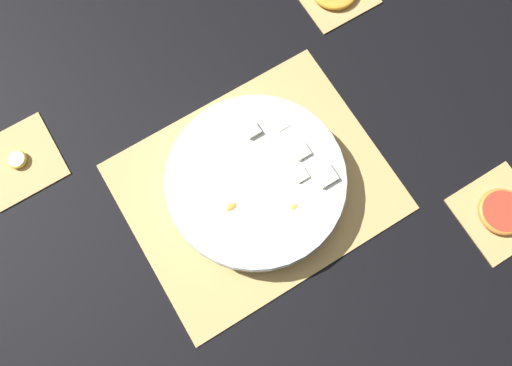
# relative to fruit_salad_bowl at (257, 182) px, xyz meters

# --- Properties ---
(ground_plane) EXTENTS (6.00, 6.00, 0.00)m
(ground_plane) POSITION_rel_fruit_salad_bowl_xyz_m (0.00, -0.00, -0.04)
(ground_plane) COLOR black
(bamboo_mat_center) EXTENTS (0.44, 0.36, 0.01)m
(bamboo_mat_center) POSITION_rel_fruit_salad_bowl_xyz_m (0.00, -0.00, -0.03)
(bamboo_mat_center) COLOR tan
(bamboo_mat_center) RESTS_ON ground_plane
(coaster_mat_near_right) EXTENTS (0.14, 0.14, 0.01)m
(coaster_mat_near_right) POSITION_rel_fruit_salad_bowl_xyz_m (0.33, -0.26, -0.03)
(coaster_mat_near_right) COLOR tan
(coaster_mat_near_right) RESTS_ON ground_plane
(coaster_mat_far_left) EXTENTS (0.14, 0.14, 0.01)m
(coaster_mat_far_left) POSITION_rel_fruit_salad_bowl_xyz_m (-0.33, 0.25, -0.03)
(coaster_mat_far_left) COLOR tan
(coaster_mat_far_left) RESTS_ON ground_plane
(fruit_salad_bowl) EXTENTS (0.30, 0.30, 0.06)m
(fruit_salad_bowl) POSITION_rel_fruit_salad_bowl_xyz_m (0.00, 0.00, 0.00)
(fruit_salad_bowl) COLOR silver
(fruit_salad_bowl) RESTS_ON bamboo_mat_center
(banana_coin_single) EXTENTS (0.03, 0.03, 0.01)m
(banana_coin_single) POSITION_rel_fruit_salad_bowl_xyz_m (0.33, -0.26, -0.02)
(banana_coin_single) COLOR beige
(banana_coin_single) RESTS_ON coaster_mat_near_right
(grapefruit_slice) EXTENTS (0.08, 0.08, 0.01)m
(grapefruit_slice) POSITION_rel_fruit_salad_bowl_xyz_m (-0.33, 0.25, -0.02)
(grapefruit_slice) COLOR red
(grapefruit_slice) RESTS_ON coaster_mat_far_left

